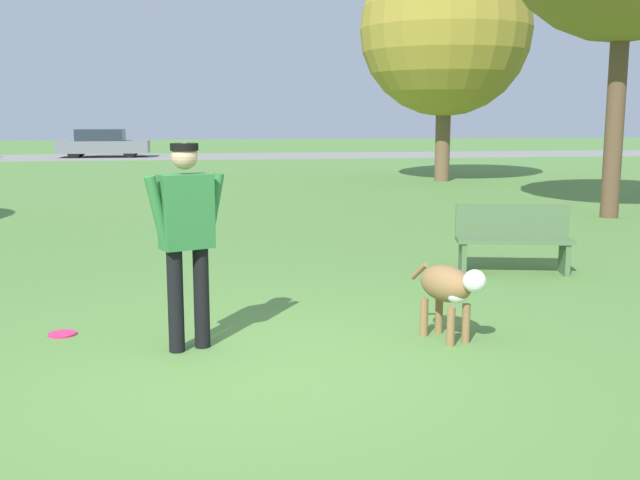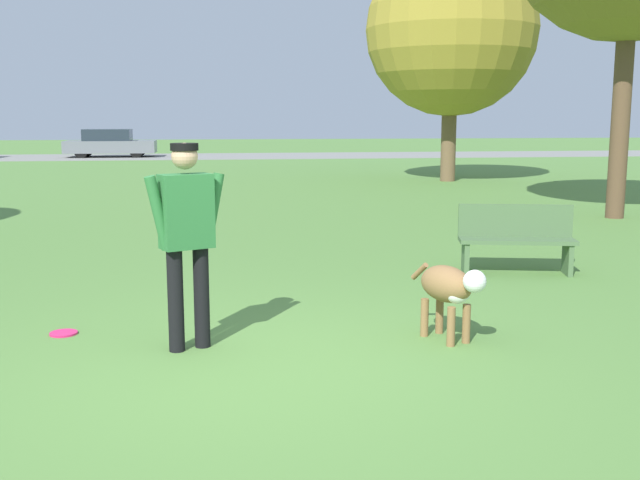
{
  "view_description": "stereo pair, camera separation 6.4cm",
  "coord_description": "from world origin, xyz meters",
  "px_view_note": "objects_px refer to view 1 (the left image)",
  "views": [
    {
      "loc": [
        -0.3,
        -5.55,
        1.92
      ],
      "look_at": [
        0.63,
        0.54,
        0.9
      ],
      "focal_mm": 42.0,
      "sensor_mm": 36.0,
      "label": 1
    },
    {
      "loc": [
        -0.23,
        -5.56,
        1.92
      ],
      "look_at": [
        0.63,
        0.54,
        0.9
      ],
      "focal_mm": 42.0,
      "sensor_mm": 36.0,
      "label": 2
    }
  ],
  "objects_px": {
    "person": "(187,229)",
    "frisbee": "(62,334)",
    "dog": "(449,287)",
    "parked_car_grey": "(103,144)",
    "park_bench": "(513,236)",
    "tree_far_right": "(446,30)"
  },
  "relations": [
    {
      "from": "person",
      "to": "frisbee",
      "type": "xyz_separation_m",
      "value": [
        -1.13,
        0.58,
        -1.01
      ]
    },
    {
      "from": "dog",
      "to": "parked_car_grey",
      "type": "distance_m",
      "value": 31.85
    },
    {
      "from": "dog",
      "to": "parked_car_grey",
      "type": "height_order",
      "value": "parked_car_grey"
    },
    {
      "from": "parked_car_grey",
      "to": "frisbee",
      "type": "bearing_deg",
      "value": -83.12
    },
    {
      "from": "dog",
      "to": "frisbee",
      "type": "bearing_deg",
      "value": -125.22
    },
    {
      "from": "person",
      "to": "parked_car_grey",
      "type": "distance_m",
      "value": 31.37
    },
    {
      "from": "parked_car_grey",
      "to": "park_bench",
      "type": "relative_size",
      "value": 2.91
    },
    {
      "from": "frisbee",
      "to": "tree_far_right",
      "type": "distance_m",
      "value": 17.81
    },
    {
      "from": "frisbee",
      "to": "parked_car_grey",
      "type": "relative_size",
      "value": 0.06
    },
    {
      "from": "dog",
      "to": "parked_car_grey",
      "type": "relative_size",
      "value": 0.21
    },
    {
      "from": "person",
      "to": "frisbee",
      "type": "bearing_deg",
      "value": 129.3
    },
    {
      "from": "frisbee",
      "to": "tree_far_right",
      "type": "height_order",
      "value": "tree_far_right"
    },
    {
      "from": "frisbee",
      "to": "tree_far_right",
      "type": "relative_size",
      "value": 0.04
    },
    {
      "from": "park_bench",
      "to": "frisbee",
      "type": "bearing_deg",
      "value": -145.78
    },
    {
      "from": "frisbee",
      "to": "park_bench",
      "type": "xyz_separation_m",
      "value": [
        5.05,
        1.99,
        0.44
      ]
    },
    {
      "from": "frisbee",
      "to": "parked_car_grey",
      "type": "distance_m",
      "value": 30.65
    },
    {
      "from": "frisbee",
      "to": "dog",
      "type": "bearing_deg",
      "value": -11.31
    },
    {
      "from": "person",
      "to": "park_bench",
      "type": "distance_m",
      "value": 4.72
    },
    {
      "from": "frisbee",
      "to": "tree_far_right",
      "type": "bearing_deg",
      "value": 61.06
    },
    {
      "from": "tree_far_right",
      "to": "parked_car_grey",
      "type": "relative_size",
      "value": 1.64
    },
    {
      "from": "parked_car_grey",
      "to": "park_bench",
      "type": "distance_m",
      "value": 29.71
    },
    {
      "from": "frisbee",
      "to": "parked_car_grey",
      "type": "height_order",
      "value": "parked_car_grey"
    }
  ]
}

